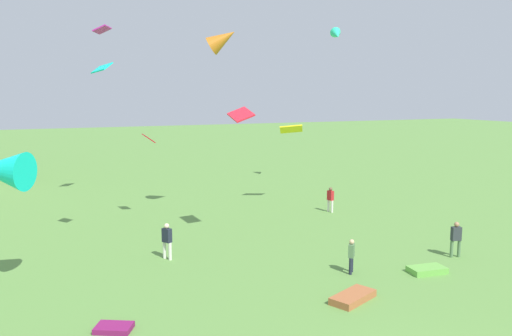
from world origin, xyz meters
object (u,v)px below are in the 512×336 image
at_px(kite_flying_8, 291,129).
at_px(kite_bundle_1, 353,297).
at_px(kite_flying_5, 102,68).
at_px(person_0, 167,239).
at_px(kite_flying_1, 149,138).
at_px(person_1, 330,198).
at_px(kite_flying_2, 337,35).
at_px(kite_bundle_0, 427,270).
at_px(person_3, 351,254).
at_px(kite_flying_0, 241,114).
at_px(kite_bundle_2, 114,328).
at_px(kite_flying_7, 102,30).
at_px(kite_flying_6, 0,170).
at_px(kite_flying_4, 223,39).
at_px(person_2, 456,237).

relative_size(kite_flying_8, kite_bundle_1, 0.95).
relative_size(kite_flying_5, kite_bundle_1, 0.61).
bearing_deg(person_0, kite_flying_1, -35.25).
relative_size(person_1, kite_flying_2, 1.02).
xyz_separation_m(kite_flying_5, kite_bundle_0, (12.68, -9.41, -9.18)).
height_order(person_3, kite_flying_0, kite_flying_0).
bearing_deg(kite_bundle_2, person_0, 62.23).
bearing_deg(kite_flying_7, kite_bundle_1, 41.97).
bearing_deg(kite_bundle_0, kite_flying_6, 162.81).
distance_m(kite_flying_0, kite_flying_1, 7.60).
relative_size(person_3, kite_flying_4, 0.65).
bearing_deg(kite_flying_0, kite_flying_5, 82.10).
height_order(person_1, person_2, person_2).
distance_m(kite_flying_0, kite_flying_5, 7.47).
distance_m(person_0, kite_bundle_2, 7.70).
bearing_deg(person_2, person_1, 107.68).
distance_m(person_0, kite_flying_1, 9.27).
height_order(kite_flying_1, kite_bundle_2, kite_flying_1).
bearing_deg(kite_bundle_0, kite_flying_8, 85.82).
relative_size(kite_flying_7, kite_bundle_0, 1.04).
relative_size(kite_flying_6, kite_bundle_0, 1.69).
height_order(kite_flying_5, kite_bundle_0, kite_flying_5).
bearing_deg(kite_bundle_0, person_3, 157.16).
bearing_deg(person_3, kite_flying_7, 65.79).
xyz_separation_m(kite_flying_1, kite_bundle_0, (9.33, -14.83, -5.14)).
distance_m(person_0, kite_flying_6, 8.16).
distance_m(kite_flying_2, kite_flying_6, 29.58).
bearing_deg(kite_flying_0, kite_flying_6, 105.06).
height_order(person_2, kite_flying_8, kite_flying_8).
relative_size(person_1, kite_flying_8, 0.89).
distance_m(person_0, person_3, 8.88).
bearing_deg(person_0, person_1, -95.43).
xyz_separation_m(kite_flying_5, kite_flying_6, (-4.61, -4.06, -4.28)).
bearing_deg(kite_flying_6, kite_flying_2, 153.30).
xyz_separation_m(kite_flying_4, kite_flying_7, (-6.11, 7.70, 1.13)).
distance_m(kite_flying_0, kite_flying_2, 18.22).
height_order(kite_bundle_0, kite_bundle_1, kite_bundle_1).
height_order(person_0, kite_flying_0, kite_flying_0).
relative_size(person_2, kite_flying_2, 1.06).
height_order(person_2, kite_flying_2, kite_flying_2).
relative_size(person_0, kite_bundle_2, 1.47).
bearing_deg(kite_flying_4, person_1, -65.17).
bearing_deg(person_2, kite_flying_2, 91.39).
relative_size(kite_flying_0, kite_flying_2, 0.96).
bearing_deg(person_3, kite_bundle_0, -69.58).
relative_size(person_1, kite_flying_5, 1.38).
distance_m(kite_flying_5, kite_flying_6, 7.49).
bearing_deg(kite_bundle_2, kite_flying_8, 46.04).
xyz_separation_m(person_3, kite_bundle_1, (-1.70, -2.62, -0.75)).
xyz_separation_m(person_3, kite_flying_1, (-6.14, 13.49, 4.38)).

